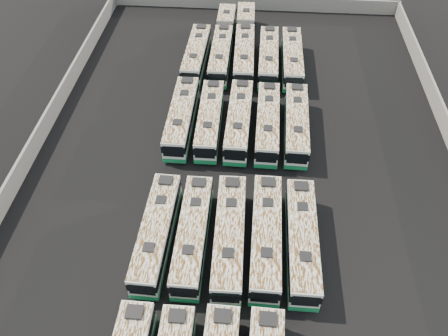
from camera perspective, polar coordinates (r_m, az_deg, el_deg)
ground at (r=44.82m, az=2.38°, el=-1.09°), size 140.00×140.00×0.00m
perimeter_wall at (r=44.02m, az=2.43°, el=-0.13°), size 45.20×73.20×2.20m
bus_midfront_far_left at (r=38.85m, az=-8.76°, el=-8.26°), size 2.66×11.51×3.23m
bus_midfront_left at (r=38.38m, az=-4.10°, el=-8.62°), size 2.44×11.41×3.21m
bus_midfront_center at (r=38.08m, az=0.72°, el=-8.92°), size 2.71×11.87×3.33m
bus_midfront_right at (r=38.26m, az=5.50°, el=-8.85°), size 2.61×11.87×3.34m
bus_midfront_far_right at (r=38.48m, az=10.12°, el=-9.24°), size 2.49×11.67×3.29m
bus_midback_far_left at (r=49.22m, az=-5.54°, el=6.64°), size 2.52×11.77×3.32m
bus_midback_left at (r=48.77m, az=-1.87°, el=6.33°), size 2.52×11.39×3.20m
bus_midback_center at (r=48.60m, az=1.96°, el=6.23°), size 2.70×11.73×3.29m
bus_midback_right at (r=48.54m, az=5.71°, el=5.91°), size 2.62×11.56×3.25m
bus_midback_far_right at (r=48.81m, az=9.41°, el=5.70°), size 2.72×11.55×3.24m
bus_back_far_left at (r=59.59m, az=-3.61°, el=14.56°), size 2.71×11.53×3.23m
bus_back_left at (r=61.94m, az=-0.16°, el=15.98°), size 2.51×17.74×3.21m
bus_back_center at (r=61.95m, az=2.73°, el=16.00°), size 2.89×18.46×3.34m
bus_back_right at (r=59.23m, az=5.82°, el=14.20°), size 2.55×11.52×3.24m
bus_back_far_right at (r=59.35m, az=8.87°, el=13.97°), size 2.47×11.61×3.27m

